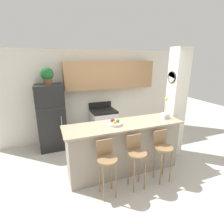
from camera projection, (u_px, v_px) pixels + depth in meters
The scene contains 13 objects.
ground_plane at pixel (123, 169), 3.79m from camera, with size 14.00×14.00×0.00m, color beige.
wall_back at pixel (102, 87), 5.07m from camera, with size 5.60×0.38×2.55m.
pillar_right at pixel (176, 104), 4.10m from camera, with size 0.38×0.32×2.55m.
counter_bar at pixel (124, 147), 3.64m from camera, with size 2.41×0.70×1.06m.
refrigerator at pixel (52, 117), 4.50m from camera, with size 0.68×0.63×1.70m.
stove_range at pixel (103, 125), 5.09m from camera, with size 0.69×0.65×1.07m.
bar_stool_left at pixel (107, 160), 2.92m from camera, with size 0.34×0.34×1.00m.
bar_stool_mid at pixel (136, 154), 3.11m from camera, with size 0.34×0.34×1.00m.
bar_stool_right at pixel (163, 149), 3.30m from camera, with size 0.34×0.34×1.00m.
potted_plant_on_fridge at pixel (47, 75), 4.19m from camera, with size 0.31×0.31×0.41m.
orchid_vase at pixel (165, 113), 3.78m from camera, with size 0.14×0.14×0.46m.
fruit_bowl at pixel (115, 123), 3.40m from camera, with size 0.27×0.27×0.12m.
trash_bin at pixel (76, 140), 4.70m from camera, with size 0.28×0.28×0.38m.
Camera 1 is at (-1.40, -2.97, 2.28)m, focal length 28.00 mm.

